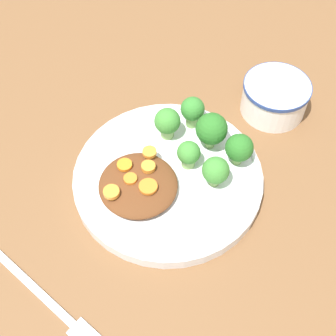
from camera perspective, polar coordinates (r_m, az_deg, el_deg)
The scene contains 17 objects.
ground_plane at distance 0.66m, azimuth 0.00°, elevation -1.72°, with size 4.00×4.00×0.00m, color brown.
plate at distance 0.65m, azimuth 0.00°, elevation -1.09°, with size 0.26×0.26×0.02m.
dip_bowl at distance 0.74m, azimuth 12.92°, elevation 8.55°, with size 0.10×0.10×0.05m.
stew_mound at distance 0.62m, azimuth -3.55°, elevation -2.21°, with size 0.11×0.11×0.02m, color #5B3319.
broccoli_floret_0 at distance 0.68m, azimuth 3.00°, elevation 7.04°, with size 0.04×0.04×0.05m.
broccoli_floret_1 at distance 0.64m, azimuth 8.67°, elevation 2.39°, with size 0.04×0.04×0.05m.
broccoli_floret_2 at distance 0.62m, azimuth 5.83°, elevation -0.35°, with size 0.04×0.04×0.05m.
broccoli_floret_3 at distance 0.67m, azimuth -0.08°, elevation 5.60°, with size 0.04×0.04×0.05m.
broccoli_floret_4 at distance 0.63m, azimuth 2.76°, elevation 1.45°, with size 0.03×0.03×0.04m.
broccoli_floret_5 at distance 0.65m, azimuth 5.33°, elevation 4.72°, with size 0.05×0.05×0.06m.
carrot_slice_0 at distance 0.63m, azimuth -5.32°, elevation 0.38°, with size 0.02×0.02×0.00m, color orange.
carrot_slice_1 at distance 0.62m, azimuth -2.41°, elevation 0.15°, with size 0.02×0.02×0.01m, color orange.
carrot_slice_2 at distance 0.60m, azimuth -6.85°, elevation -3.04°, with size 0.02×0.02×0.01m, color orange.
carrot_slice_3 at distance 0.62m, azimuth -4.61°, elevation -1.31°, with size 0.02×0.02×0.00m, color orange.
carrot_slice_4 at distance 0.61m, azimuth -2.43°, elevation -2.29°, with size 0.02×0.02×0.00m, color orange.
carrot_slice_5 at distance 0.64m, azimuth -2.27°, elevation 1.94°, with size 0.02×0.02×0.01m, color orange.
fork at distance 0.59m, azimuth -12.85°, elevation -16.92°, with size 0.20×0.08×0.01m.
Camera 1 is at (0.31, -0.19, 0.55)m, focal length 50.00 mm.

